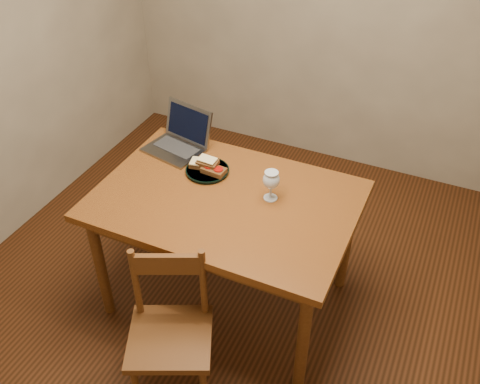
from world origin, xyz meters
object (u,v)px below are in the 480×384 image
at_px(table, 226,211).
at_px(chair, 170,327).
at_px(plate, 207,171).
at_px(laptop, 180,137).
at_px(milk_glass, 271,185).

relative_size(table, chair, 2.64).
height_order(plate, laptop, laptop).
height_order(table, chair, chair).
xyz_separation_m(table, milk_glass, (0.21, 0.09, 0.17)).
bearing_deg(plate, milk_glass, -9.57).
bearing_deg(table, milk_glass, 23.02).
bearing_deg(table, chair, -88.95).
xyz_separation_m(chair, laptop, (-0.45, 0.93, 0.36)).
distance_m(table, chair, 0.65).
bearing_deg(laptop, table, -23.92).
distance_m(chair, milk_glass, 0.83).
bearing_deg(plate, laptop, 147.39).
bearing_deg(laptop, chair, -52.37).
bearing_deg(table, plate, 139.85).
relative_size(table, laptop, 3.57).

